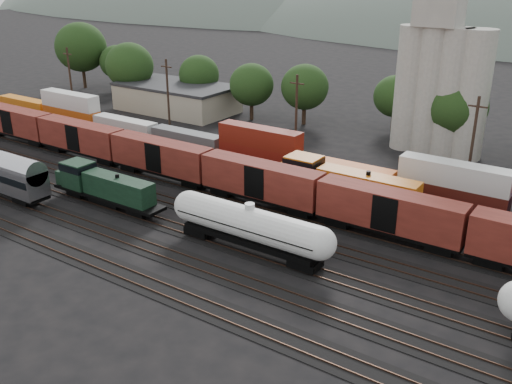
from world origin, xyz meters
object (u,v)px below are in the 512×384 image
Objects in this scene: green_locomotive at (102,185)px; grain_silo at (441,76)px; orange_locomotive at (340,184)px; tank_car_a at (250,225)px.

grain_silo is (25.19, 41.00, 8.85)m from green_locomotive.
orange_locomotive is at bearing -95.08° from grain_silo.
grain_silo reaches higher than green_locomotive.
green_locomotive is at bearing -146.75° from orange_locomotive.
grain_silo reaches higher than tank_car_a.
orange_locomotive is at bearing 33.25° from green_locomotive.
green_locomotive is 0.82× the size of orange_locomotive.
orange_locomotive is at bearing 81.82° from tank_car_a.
green_locomotive is at bearing -180.00° from tank_car_a.
orange_locomotive is 27.45m from grain_silo.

